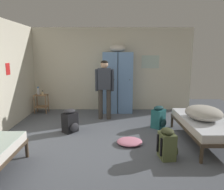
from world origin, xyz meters
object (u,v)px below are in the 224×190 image
(bedding_heap, at_px, (204,113))
(lotion_bottle, at_px, (43,93))
(person_traveler, at_px, (105,84))
(backpack_teal, at_px, (159,118))
(backpack_black, at_px, (71,121))
(backpack_olive, at_px, (168,144))
(bed_right, at_px, (205,124))
(locker_bank, at_px, (118,81))
(clothes_pile_pink, at_px, (130,142))
(shelf_unit, at_px, (42,102))
(water_bottle, at_px, (39,91))

(bedding_heap, xyz_separation_m, lotion_bottle, (-3.98, 2.24, 0.00))
(person_traveler, relative_size, backpack_teal, 2.97)
(backpack_teal, relative_size, backpack_black, 1.00)
(backpack_olive, bearing_deg, backpack_black, 146.14)
(bed_right, bearing_deg, bedding_heap, -169.96)
(locker_bank, xyz_separation_m, backpack_teal, (0.98, -1.51, -0.71))
(locker_bank, height_order, clothes_pile_pink, locker_bank)
(bed_right, distance_m, clothes_pile_pink, 1.60)
(shelf_unit, bearing_deg, backpack_teal, -22.64)
(clothes_pile_pink, bearing_deg, water_bottle, 137.44)
(person_traveler, distance_m, clothes_pile_pink, 2.05)
(backpack_black, distance_m, clothes_pile_pink, 1.51)
(water_bottle, relative_size, lotion_bottle, 1.79)
(lotion_bottle, relative_size, backpack_black, 0.24)
(bedding_heap, relative_size, backpack_olive, 1.52)
(backpack_olive, bearing_deg, person_traveler, 116.53)
(person_traveler, distance_m, backpack_olive, 2.73)
(water_bottle, bearing_deg, bed_right, -28.69)
(bed_right, relative_size, clothes_pile_pink, 3.65)
(backpack_olive, relative_size, clothes_pile_pink, 1.06)
(person_traveler, bearing_deg, bedding_heap, -38.06)
(bed_right, bearing_deg, locker_bank, 126.17)
(locker_bank, xyz_separation_m, bed_right, (1.75, -2.39, -0.59))
(bedding_heap, bearing_deg, lotion_bottle, 150.65)
(bedding_heap, distance_m, lotion_bottle, 4.57)
(locker_bank, bearing_deg, backpack_olive, -75.72)
(shelf_unit, relative_size, backpack_olive, 1.04)
(locker_bank, xyz_separation_m, person_traveler, (-0.38, -0.78, 0.01))
(locker_bank, relative_size, shelf_unit, 3.63)
(shelf_unit, relative_size, clothes_pile_pink, 1.10)
(shelf_unit, distance_m, backpack_black, 2.09)
(backpack_teal, height_order, backpack_black, same)
(person_traveler, relative_size, backpack_olive, 2.97)
(locker_bank, distance_m, lotion_bottle, 2.32)
(locker_bank, height_order, bedding_heap, locker_bank)
(shelf_unit, xyz_separation_m, bed_right, (4.10, -2.27, 0.04))
(shelf_unit, distance_m, bed_right, 4.69)
(backpack_teal, bearing_deg, clothes_pile_pink, -128.64)
(water_bottle, bearing_deg, bedding_heap, -29.09)
(shelf_unit, relative_size, bedding_heap, 0.68)
(shelf_unit, distance_m, backpack_teal, 3.62)
(clothes_pile_pink, bearing_deg, person_traveler, 108.04)
(shelf_unit, bearing_deg, locker_bank, 2.96)
(backpack_teal, xyz_separation_m, backpack_olive, (-0.19, -1.61, 0.00))
(locker_bank, bearing_deg, lotion_bottle, -175.95)
(locker_bank, bearing_deg, clothes_pile_pink, -85.75)
(water_bottle, relative_size, backpack_teal, 0.44)
(clothes_pile_pink, bearing_deg, locker_bank, 94.25)
(bed_right, relative_size, lotion_bottle, 14.20)
(bed_right, height_order, backpack_olive, backpack_olive)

